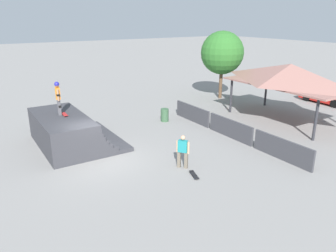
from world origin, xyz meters
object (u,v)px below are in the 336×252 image
(skater_on_deck, at_px, (58,96))
(tree_beside_pavilion, at_px, (222,53))
(trash_bin, at_px, (165,115))
(skateboard_on_deck, at_px, (65,114))
(bystander_walking, at_px, (183,150))
(parked_car_red, at_px, (326,96))
(skateboard_on_ground, at_px, (194,175))

(skater_on_deck, distance_m, tree_beside_pavilion, 14.75)
(trash_bin, bearing_deg, skater_on_deck, -85.66)
(skater_on_deck, distance_m, trash_bin, 7.25)
(skater_on_deck, distance_m, skateboard_on_deck, 1.03)
(skater_on_deck, bearing_deg, skateboard_on_deck, 31.38)
(trash_bin, bearing_deg, bystander_walking, -25.12)
(bystander_walking, distance_m, trash_bin, 7.13)
(skater_on_deck, bearing_deg, bystander_walking, 44.35)
(tree_beside_pavilion, bearing_deg, skateboard_on_deck, -74.49)
(bystander_walking, xyz_separation_m, parked_car_red, (-3.63, 16.54, -0.28))
(skater_on_deck, xyz_separation_m, tree_beside_pavilion, (-3.53, 14.28, 1.09))
(skateboard_on_deck, bearing_deg, skateboard_on_ground, 31.84)
(skater_on_deck, xyz_separation_m, skateboard_on_deck, (0.39, 0.14, -0.94))
(skater_on_deck, xyz_separation_m, skateboard_on_ground, (6.88, 3.79, -2.64))
(tree_beside_pavilion, bearing_deg, trash_bin, -67.89)
(skater_on_deck, xyz_separation_m, bystander_walking, (5.92, 3.84, -1.82))
(trash_bin, height_order, parked_car_red, parked_car_red)
(bystander_walking, bearing_deg, skater_on_deck, -4.33)
(skater_on_deck, height_order, tree_beside_pavilion, tree_beside_pavilion)
(skateboard_on_deck, height_order, skateboard_on_ground, skateboard_on_deck)
(trash_bin, relative_size, parked_car_red, 0.21)
(bystander_walking, relative_size, parked_car_red, 0.39)
(skateboard_on_deck, distance_m, skateboard_on_ground, 7.63)
(skateboard_on_deck, xyz_separation_m, tree_beside_pavilion, (-3.92, 14.14, 2.03))
(tree_beside_pavilion, xyz_separation_m, parked_car_red, (5.83, 6.10, -3.19))
(skater_on_deck, bearing_deg, tree_beside_pavilion, 115.31)
(skater_on_deck, height_order, skateboard_on_ground, skater_on_deck)
(bystander_walking, xyz_separation_m, tree_beside_pavilion, (-9.46, 10.44, 2.92))
(skateboard_on_ground, relative_size, tree_beside_pavilion, 0.15)
(bystander_walking, relative_size, tree_beside_pavilion, 0.28)
(tree_beside_pavilion, xyz_separation_m, trash_bin, (3.01, -7.42, -3.37))
(skateboard_on_ground, height_order, trash_bin, trash_bin)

